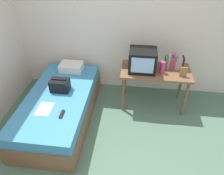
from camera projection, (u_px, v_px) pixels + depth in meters
The scene contains 12 objects.
ground_plane at pixel (108, 169), 2.77m from camera, with size 8.00×8.00×0.00m, color #4C6B56.
wall_back at pixel (123, 24), 3.59m from camera, with size 5.20×0.10×2.60m, color beige.
bed at pixel (60, 107), 3.41m from camera, with size 1.00×2.00×0.51m.
desk at pixel (155, 75), 3.48m from camera, with size 1.16×0.60×0.74m.
tv at pixel (142, 60), 3.33m from camera, with size 0.44×0.39×0.36m.
water_bottle at pixel (162, 67), 3.31m from camera, with size 0.08×0.08×0.20m, color #E53372.
book_row at pixel (174, 62), 3.42m from camera, with size 0.30×0.16×0.25m.
picture_frame at pixel (183, 72), 3.22m from camera, with size 0.11×0.02×0.17m, color olive.
pillow at pixel (71, 67), 3.82m from camera, with size 0.42×0.30×0.14m, color silver.
handbag at pixel (60, 85), 3.30m from camera, with size 0.30×0.20×0.22m.
magazine at pixel (45, 109), 2.98m from camera, with size 0.21×0.29×0.01m, color white.
remote_dark at pixel (62, 114), 2.89m from camera, with size 0.04×0.16×0.02m, color black.
Camera 1 is at (0.24, -1.54, 2.54)m, focal length 32.73 mm.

